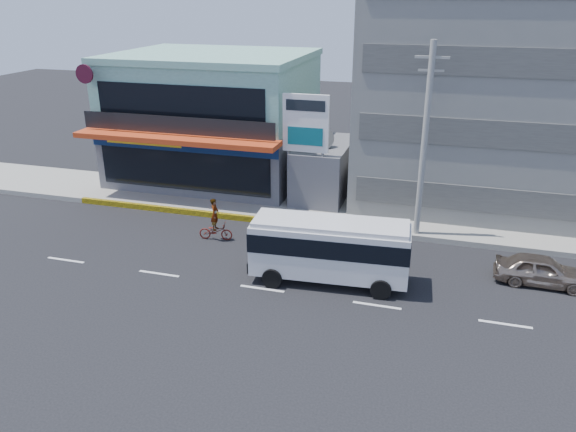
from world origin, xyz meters
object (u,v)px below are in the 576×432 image
(concrete_building, at_px, (506,85))
(billboard, at_px, (306,130))
(minibus, at_px, (330,246))
(sedan, at_px, (541,270))
(satellite_dish, at_px, (321,147))
(shop_building, at_px, (215,121))
(utility_pole_near, at_px, (424,142))
(motorcycle_rider, at_px, (215,226))

(concrete_building, distance_m, billboard, 12.17)
(concrete_building, xyz_separation_m, billboard, (-10.50, -5.80, -2.07))
(concrete_building, height_order, billboard, concrete_building)
(minibus, distance_m, sedan, 9.38)
(concrete_building, bearing_deg, minibus, -118.64)
(satellite_dish, relative_size, sedan, 0.38)
(minibus, relative_size, sedan, 1.79)
(shop_building, bearing_deg, concrete_building, 3.35)
(billboard, height_order, utility_pole_near, utility_pole_near)
(satellite_dish, height_order, sedan, satellite_dish)
(concrete_building, relative_size, minibus, 2.27)
(satellite_dish, bearing_deg, shop_building, 159.79)
(motorcycle_rider, bearing_deg, satellite_dish, 59.17)
(sedan, xyz_separation_m, motorcycle_rider, (-15.65, 0.42, 0.07))
(shop_building, relative_size, minibus, 1.76)
(shop_building, relative_size, utility_pole_near, 1.24)
(shop_building, height_order, minibus, shop_building)
(satellite_dish, xyz_separation_m, sedan, (11.65, -7.12, -2.90))
(minibus, bearing_deg, concrete_building, 61.36)
(concrete_building, xyz_separation_m, motorcycle_rider, (-14.00, -10.70, -6.26))
(utility_pole_near, height_order, sedan, utility_pole_near)
(concrete_building, xyz_separation_m, sedan, (1.65, -11.12, -6.33))
(utility_pole_near, bearing_deg, sedan, -31.92)
(utility_pole_near, distance_m, sedan, 8.02)
(sedan, height_order, motorcycle_rider, motorcycle_rider)
(motorcycle_rider, bearing_deg, concrete_building, 37.40)
(utility_pole_near, bearing_deg, shop_building, 154.94)
(billboard, distance_m, utility_pole_near, 6.75)
(minibus, bearing_deg, shop_building, 130.55)
(concrete_building, height_order, motorcycle_rider, concrete_building)
(shop_building, distance_m, concrete_building, 18.28)
(utility_pole_near, distance_m, motorcycle_rider, 11.36)
(shop_building, distance_m, utility_pole_near, 15.50)
(shop_building, bearing_deg, motorcycle_rider, -67.48)
(concrete_building, bearing_deg, utility_pole_near, -117.76)
(concrete_building, bearing_deg, satellite_dish, -158.20)
(shop_building, relative_size, sedan, 3.15)
(utility_pole_near, relative_size, minibus, 1.42)
(shop_building, bearing_deg, sedan, -27.12)
(shop_building, distance_m, sedan, 22.32)
(concrete_building, relative_size, satellite_dish, 10.67)
(shop_building, xyz_separation_m, minibus, (10.64, -12.43, -2.27))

